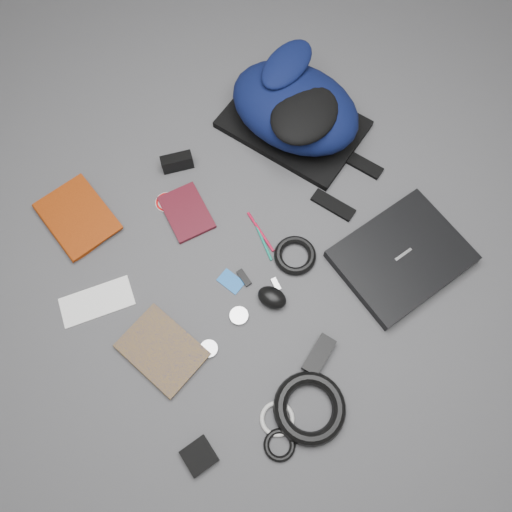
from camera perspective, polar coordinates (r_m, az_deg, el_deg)
ground at (r=1.59m, az=0.00°, el=-0.27°), size 4.00×4.00×0.00m
backpack at (r=1.76m, az=4.48°, el=16.59°), size 0.50×0.60×0.21m
laptop at (r=1.64m, az=16.31°, el=-0.08°), size 0.40×0.31×0.04m
textbook_red at (r=1.74m, az=-22.28°, el=2.34°), size 0.20×0.27×0.03m
comic_book at (r=1.53m, az=-12.98°, el=-12.88°), size 0.22×0.27×0.02m
envelope at (r=1.62m, az=-17.73°, el=-4.98°), size 0.24×0.16×0.00m
dvd_case at (r=1.67m, az=-7.96°, el=4.97°), size 0.16×0.20×0.01m
compact_camera at (r=1.74m, az=-9.00°, el=10.54°), size 0.11×0.07×0.06m
sticker_disc at (r=1.70m, az=-10.20°, el=6.08°), size 0.08×0.08×0.00m
pen_teal at (r=1.61m, az=0.79°, el=1.80°), size 0.05×0.14×0.01m
pen_red at (r=1.62m, az=0.52°, el=2.80°), size 0.03×0.16×0.01m
id_badge at (r=1.56m, az=-2.89°, el=-2.92°), size 0.07×0.09×0.00m
usb_black at (r=1.56m, az=-1.38°, el=-2.50°), size 0.02×0.06×0.01m
usb_silver at (r=1.56m, az=2.30°, el=-3.24°), size 0.02×0.04×0.01m
mouse at (r=1.52m, az=1.84°, el=-4.77°), size 0.10×0.11×0.05m
headphone_left at (r=1.51m, az=-5.41°, el=-10.52°), size 0.07×0.07×0.01m
headphone_right at (r=1.53m, az=-1.96°, el=-6.85°), size 0.06×0.06×0.01m
cable_coil at (r=1.59m, az=4.49°, el=0.07°), size 0.17×0.17×0.03m
power_brick at (r=1.50m, az=7.19°, el=-11.17°), size 0.13×0.09×0.03m
power_cord_coil at (r=1.47m, az=6.14°, el=-16.89°), size 0.23×0.23×0.04m
pouch at (r=1.48m, az=-6.52°, el=-21.77°), size 0.08×0.08×0.02m
earbud_coil at (r=1.47m, az=2.70°, el=-20.77°), size 0.11×0.11×0.02m
white_cable_coil at (r=1.48m, az=2.43°, el=-18.10°), size 0.11×0.11×0.01m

